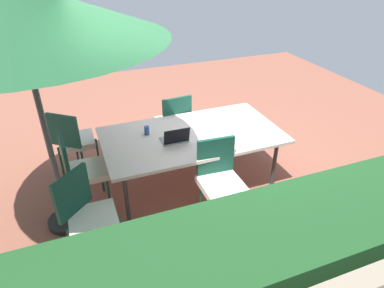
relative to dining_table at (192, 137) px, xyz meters
The scene contains 11 objects.
ground_plane 0.71m from the dining_table, ahead, with size 10.00×10.00×0.02m, color #935442.
hedge_row 2.31m from the dining_table, 90.00° to the left, with size 6.30×0.69×1.40m, color #1E4C23.
dining_table is the anchor object (origin of this frame).
patio_umbrella 2.33m from the dining_table, ahead, with size 2.57×2.57×2.58m.
chair_northeast 1.63m from the dining_table, 29.99° to the left, with size 0.59×0.59×0.98m.
chair_southeast 1.62m from the dining_table, 28.23° to the right, with size 0.58×0.58×0.98m.
chair_east 1.40m from the dining_table, ahead, with size 0.48×0.47×0.98m.
chair_north 0.76m from the dining_table, 93.67° to the left, with size 0.46×0.47×0.98m.
chair_south 0.81m from the dining_table, 90.92° to the right, with size 0.47×0.48×0.98m.
laptop 0.30m from the dining_table, 22.94° to the left, with size 0.32×0.25×0.21m.
cup 0.58m from the dining_table, 19.93° to the right, with size 0.06×0.06×0.11m, color #334C99.
Camera 1 is at (1.36, 3.51, 2.83)m, focal length 31.72 mm.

